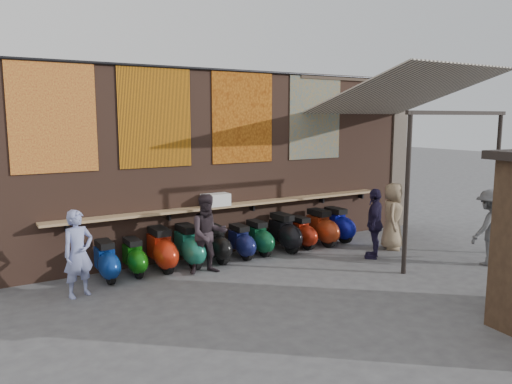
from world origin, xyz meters
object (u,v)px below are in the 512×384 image
scooter_stool_3 (189,246)px  scooter_stool_6 (259,238)px  scooter_stool_10 (338,225)px  scooter_stool_8 (302,233)px  shelf_box (216,200)px  shopper_tan (393,216)px  diner_right (208,234)px  scooter_stool_1 (134,257)px  scooter_stool_0 (106,261)px  scooter_stool_2 (161,250)px  scooter_stool_4 (216,244)px  diner_left (78,253)px  shopper_navy (375,223)px  scooter_stool_7 (284,233)px  shopper_grey (490,227)px  scooter_stool_9 (321,228)px  scooter_stool_5 (241,242)px

scooter_stool_3 → scooter_stool_6: 1.67m
scooter_stool_10 → scooter_stool_8: bearing=-176.9°
scooter_stool_6 → scooter_stool_8: size_ratio=1.03×
shelf_box → shopper_tan: 4.07m
scooter_stool_10 → diner_right: bearing=-170.5°
scooter_stool_1 → scooter_stool_8: size_ratio=0.97×
scooter_stool_0 → scooter_stool_8: (4.48, 0.00, -0.01)m
shelf_box → scooter_stool_3: shelf_box is taller
scooter_stool_2 → diner_right: (0.72, -0.62, 0.35)m
scooter_stool_4 → scooter_stool_8: scooter_stool_4 is taller
scooter_stool_10 → diner_left: size_ratio=0.57×
scooter_stool_0 → shopper_navy: (5.31, -1.47, 0.38)m
diner_left → shopper_tan: bearing=-22.6°
diner_left → scooter_stool_7: bearing=-10.8°
shelf_box → scooter_stool_1: 2.11m
scooter_stool_6 → shopper_grey: bearing=-40.6°
scooter_stool_6 → scooter_stool_1: bearing=179.7°
scooter_stool_0 → scooter_stool_6: 3.34m
scooter_stool_2 → scooter_stool_9: (3.94, -0.07, -0.01)m
scooter_stool_0 → diner_right: bearing=-17.5°
scooter_stool_2 → shopper_navy: bearing=-19.7°
scooter_stool_6 → diner_right: size_ratio=0.50×
scooter_stool_9 → scooter_stool_6: bearing=177.8°
scooter_stool_1 → diner_right: size_ratio=0.48×
scooter_stool_5 → diner_right: diner_right is taller
shelf_box → scooter_stool_4: size_ratio=0.74×
scooter_stool_7 → shopper_navy: shopper_navy is taller
scooter_stool_7 → shopper_grey: size_ratio=0.57×
scooter_stool_10 → shopper_grey: size_ratio=0.55×
scooter_stool_6 → scooter_stool_7: scooter_stool_7 is taller
shelf_box → scooter_stool_10: (3.18, -0.26, -0.85)m
scooter_stool_8 → shopper_tan: shopper_tan is taller
scooter_stool_10 → scooter_stool_0: bearing=-179.3°
scooter_stool_9 → shopper_navy: (0.28, -1.45, 0.34)m
scooter_stool_0 → shopper_tan: 6.31m
scooter_stool_4 → shopper_tan: shopper_tan is taller
scooter_stool_3 → scooter_stool_6: bearing=0.7°
shelf_box → scooter_stool_7: shelf_box is taller
shelf_box → scooter_stool_5: size_ratio=0.79×
scooter_stool_3 → diner_left: 2.36m
scooter_stool_1 → scooter_stool_6: size_ratio=0.94×
scooter_stool_8 → scooter_stool_10: (1.13, 0.06, 0.05)m
shelf_box → scooter_stool_5: (0.42, -0.34, -0.90)m
scooter_stool_7 → scooter_stool_6: bearing=175.0°
scooter_stool_4 → shopper_tan: 4.10m
scooter_stool_10 → diner_right: size_ratio=0.55×
scooter_stool_3 → scooter_stool_4: bearing=0.2°
scooter_stool_1 → diner_right: bearing=-26.4°
scooter_stool_6 → scooter_stool_8: bearing=-2.0°
scooter_stool_4 → scooter_stool_5: (0.58, -0.03, -0.03)m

